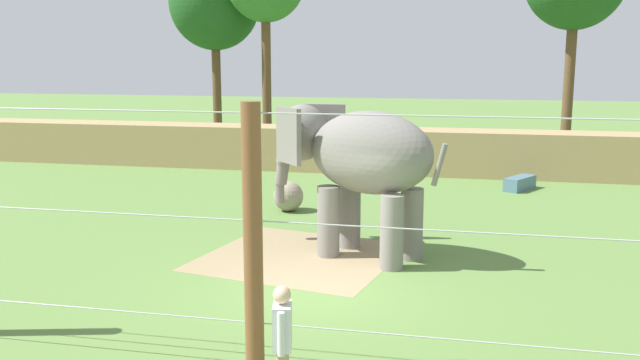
# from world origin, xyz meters

# --- Properties ---
(ground_plane) EXTENTS (120.00, 120.00, 0.00)m
(ground_plane) POSITION_xyz_m (0.00, 0.00, 0.00)
(ground_plane) COLOR #5B7F3D
(dirt_patch) EXTENTS (4.73, 4.68, 0.01)m
(dirt_patch) POSITION_xyz_m (-0.79, 2.04, 0.00)
(dirt_patch) COLOR #937F5B
(dirt_patch) RESTS_ON ground
(embankment_wall) EXTENTS (36.00, 1.80, 1.66)m
(embankment_wall) POSITION_xyz_m (0.00, 13.67, 0.83)
(embankment_wall) COLOR tan
(embankment_wall) RESTS_ON ground
(elephant) EXTENTS (4.17, 2.83, 3.31)m
(elephant) POSITION_xyz_m (0.40, 2.46, 2.19)
(elephant) COLOR gray
(elephant) RESTS_ON ground
(enrichment_ball) EXTENTS (0.86, 0.86, 0.86)m
(enrichment_ball) POSITION_xyz_m (-2.21, 6.36, 0.43)
(enrichment_ball) COLOR gray
(enrichment_ball) RESTS_ON ground
(cable_fence) EXTENTS (12.38, 0.27, 3.80)m
(cable_fence) POSITION_xyz_m (-0.03, -3.40, 1.90)
(cable_fence) COLOR brown
(cable_fence) RESTS_ON ground
(zookeeper) EXTENTS (0.29, 0.58, 1.67)m
(zookeeper) POSITION_xyz_m (0.63, -4.55, 0.93)
(zookeeper) COLOR tan
(zookeeper) RESTS_ON ground
(feed_trough) EXTENTS (1.13, 1.46, 0.44)m
(feed_trough) POSITION_xyz_m (4.52, 11.05, 0.22)
(feed_trough) COLOR slate
(feed_trough) RESTS_ON ground
(tree_far_left) EXTENTS (4.51, 4.51, 9.40)m
(tree_far_left) POSITION_xyz_m (-9.79, 20.80, 6.99)
(tree_far_left) COLOR brown
(tree_far_left) RESTS_ON ground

